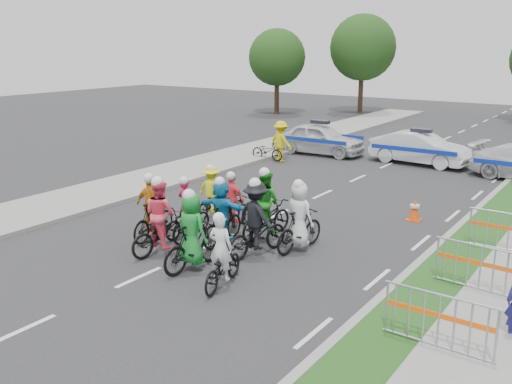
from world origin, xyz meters
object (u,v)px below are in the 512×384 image
Objects in this scene: rider_8 at (266,212)px; tree_3 at (363,48)px; rider_0 at (222,262)px; police_car_1 at (420,148)px; rider_3 at (153,214)px; rider_2 at (161,225)px; barrier_0 at (438,324)px; parked_bike at (267,151)px; tree_0 at (277,57)px; marshal_hiviz at (281,141)px; barrier_2 at (508,234)px; rider_4 at (257,225)px; rider_7 at (299,223)px; rider_9 at (233,207)px; rider_10 at (212,196)px; rider_5 at (222,216)px; cone_0 at (415,209)px; rider_6 at (187,216)px; barrier_1 at (480,270)px; police_car_0 at (320,139)px; rider_1 at (192,239)px.

rider_8 is 0.28× the size of tree_3.
rider_0 reaches higher than police_car_1.
rider_2 is at bearing 137.93° from rider_3.
rider_2 is at bearing 172.76° from barrier_0.
tree_0 reaches higher than parked_bike.
rider_3 is at bearing -76.08° from tree_3.
rider_8 reaches higher than police_car_1.
tree_0 is (-9.63, 14.82, 3.26)m from marshal_hiviz.
barrier_2 is at bearing -119.15° from parked_bike.
police_car_1 is 2.35× the size of marshal_hiviz.
rider_7 is (0.73, 0.88, -0.04)m from rider_4.
rider_10 is (-1.21, 0.56, -0.01)m from rider_9.
rider_9 is at bearing 153.45° from barrier_0.
tree_0 is at bearing -63.71° from rider_5.
police_car_1 is at bearing 107.98° from cone_0.
rider_3 is 1.95m from rider_5.
police_car_1 is at bearing -94.07° from rider_6.
rider_7 is 4.56m from barrier_1.
barrier_1 is 1.23× the size of parked_bike.
marshal_hiviz is (-4.04, 9.08, 0.25)m from rider_9.
marshal_hiviz is (-5.78, 10.42, 0.14)m from rider_4.
rider_10 is (-3.43, 3.95, 0.08)m from rider_0.
police_car_1 is 2.66× the size of parked_bike.
rider_2 is 1.09× the size of rider_3.
rider_4 is at bearing 157.63° from barrier_0.
rider_5 is 0.93× the size of barrier_0.
barrier_1 is at bearing -90.00° from barrier_2.
rider_4 is 0.48× the size of police_car_1.
tree_0 is at bearing -57.75° from rider_6.
tree_0 is (-14.85, 23.98, 3.45)m from rider_8.
rider_4 is 1.05× the size of barrier_1.
rider_0 is at bearing 128.82° from rider_9.
rider_4 is 31.31m from tree_3.
rider_10 is (-0.51, 1.77, 0.09)m from rider_6.
police_car_0 is 1.01× the size of police_car_1.
rider_1 is at bearing -158.43° from barrier_1.
barrier_0 is at bearing 161.42° from rider_3.
rider_8 is 0.46× the size of police_car_0.
rider_3 is 1.01× the size of rider_5.
rider_5 is 6.13m from cone_0.
barrier_1 is at bearing -174.23° from rider_7.
rider_9 reaches higher than police_car_0.
rider_6 is (0.57, 0.76, -0.15)m from rider_3.
rider_0 is at bearing -104.43° from cone_0.
rider_7 reaches higher than barrier_2.
rider_9 is at bearing -68.69° from rider_0.
rider_9 is (-2.48, 0.46, -0.08)m from rider_7.
barrier_2 is at bearing 90.00° from barrier_1.
police_car_0 is (-3.94, 12.82, -0.04)m from rider_5.
rider_2 is at bearing 44.86° from rider_7.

